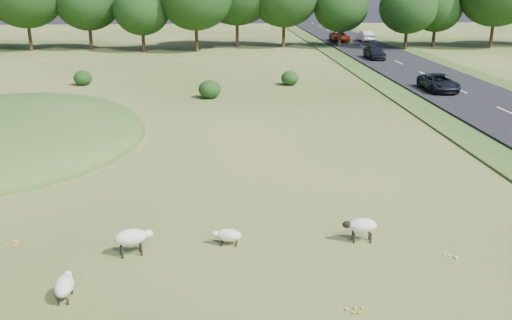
{
  "coord_description": "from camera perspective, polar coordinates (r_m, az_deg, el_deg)",
  "views": [
    {
      "loc": [
        0.27,
        -20.61,
        8.86
      ],
      "look_at": [
        2.0,
        4.0,
        1.0
      ],
      "focal_mm": 40.0,
      "sensor_mm": 36.0,
      "label": 1
    }
  ],
  "objects": [
    {
      "name": "ground",
      "position": [
        41.57,
        -4.32,
        5.32
      ],
      "size": [
        160.0,
        160.0,
        0.0
      ],
      "primitive_type": "plane",
      "color": "#345119",
      "rests_on": "ground"
    },
    {
      "name": "mound",
      "position": [
        35.95,
        -23.85,
        1.87
      ],
      "size": [
        16.0,
        20.0,
        4.0
      ],
      "primitive_type": "ellipsoid",
      "color": "#33561E",
      "rests_on": "ground"
    },
    {
      "name": "road",
      "position": [
        55.02,
        17.21,
        7.76
      ],
      "size": [
        8.0,
        150.0,
        0.25
      ],
      "primitive_type": "cube",
      "color": "black",
      "rests_on": "ground"
    },
    {
      "name": "shrubs",
      "position": [
        47.99,
        -6.4,
        7.74
      ],
      "size": [
        19.53,
        8.17,
        1.42
      ],
      "color": "black",
      "rests_on": "ground"
    },
    {
      "name": "sheep_0",
      "position": [
        20.41,
        10.48,
        -6.47
      ],
      "size": [
        1.23,
        0.59,
        0.88
      ],
      "rotation": [
        0.0,
        0.0,
        3.08
      ],
      "color": "beige",
      "rests_on": "ground"
    },
    {
      "name": "sheep_1",
      "position": [
        17.68,
        -18.62,
        -11.77
      ],
      "size": [
        0.58,
        1.23,
        0.7
      ],
      "rotation": [
        0.0,
        0.0,
        1.62
      ],
      "color": "beige",
      "rests_on": "ground"
    },
    {
      "name": "sheep_2",
      "position": [
        19.93,
        -2.82,
        -7.52
      ],
      "size": [
        1.09,
        0.61,
        0.61
      ],
      "rotation": [
        0.0,
        0.0,
        2.96
      ],
      "color": "beige",
      "rests_on": "ground"
    },
    {
      "name": "sheep_3",
      "position": [
        19.56,
        -12.31,
        -7.56
      ],
      "size": [
        1.36,
        0.82,
        0.94
      ],
      "rotation": [
        0.0,
        0.0,
        0.25
      ],
      "color": "beige",
      "rests_on": "ground"
    },
    {
      "name": "car_2",
      "position": [
        84.44,
        8.37,
        12.12
      ],
      "size": [
        2.33,
        5.05,
        1.4
      ],
      "primitive_type": "imported",
      "color": "#972A10",
      "rests_on": "road"
    },
    {
      "name": "car_3",
      "position": [
        85.33,
        10.92,
        12.09
      ],
      "size": [
        1.61,
        4.63,
        1.53
      ],
      "primitive_type": "imported",
      "rotation": [
        0.0,
        0.0,
        3.14
      ],
      "color": "white",
      "rests_on": "road"
    },
    {
      "name": "car_4",
      "position": [
        66.49,
        11.76,
        10.53
      ],
      "size": [
        1.8,
        4.47,
        1.52
      ],
      "primitive_type": "imported",
      "color": "black",
      "rests_on": "road"
    },
    {
      "name": "car_5",
      "position": [
        48.4,
        17.81,
        7.39
      ],
      "size": [
        2.21,
        4.78,
        1.33
      ],
      "primitive_type": "imported",
      "color": "black",
      "rests_on": "road"
    }
  ]
}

